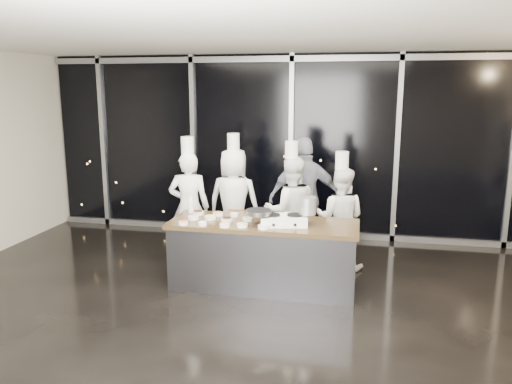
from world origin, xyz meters
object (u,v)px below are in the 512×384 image
stock_pot (308,206)px  demo_counter (263,255)px  chef_center (291,211)px  chef_far_left (189,206)px  stove (283,220)px  chef_right (340,217)px  chef_left (234,201)px  frying_pan (258,212)px  guest (305,198)px

stock_pot → demo_counter: bearing=179.4°
stock_pot → chef_center: chef_center is taller
stock_pot → chef_far_left: (-1.88, 0.81, -0.29)m
stove → chef_right: bearing=45.3°
stove → chef_left: chef_left is taller
chef_left → stock_pot: bearing=137.7°
frying_pan → stock_pot: size_ratio=2.76×
chef_far_left → chef_center: 1.54m
demo_counter → stock_pot: bearing=-0.6°
demo_counter → chef_center: (0.22, 0.98, 0.37)m
chef_left → chef_center: (0.95, -0.29, -0.04)m
stove → stock_pot: stock_pot is taller
demo_counter → stove: 0.59m
chef_left → guest: size_ratio=1.03×
frying_pan → stove: bearing=1.1°
demo_counter → chef_far_left: (-1.31, 0.81, 0.41)m
guest → chef_right: guest is taller
chef_far_left → chef_left: size_ratio=0.99×
stove → demo_counter: bearing=152.2°
chef_center → chef_right: (0.73, -0.01, -0.06)m
guest → chef_right: (0.57, -0.39, -0.18)m
chef_left → chef_center: bearing=165.0°
frying_pan → demo_counter: bearing=62.4°
guest → chef_center: bearing=50.3°
stock_pot → guest: bearing=97.9°
chef_center → guest: guest is taller
demo_counter → frying_pan: (-0.04, -0.15, 0.61)m
frying_pan → chef_center: bearing=64.9°
chef_far_left → chef_center: size_ratio=1.03×
stock_pot → chef_left: (-1.30, 1.28, -0.29)m
chef_left → chef_center: chef_left is taller
stove → chef_left: (-1.00, 1.35, -0.10)m
stove → frying_pan: bearing=-178.9°
frying_pan → guest: 1.58m
stove → chef_far_left: size_ratio=0.34×
stove → guest: guest is taller
chef_left → chef_right: bearing=172.1°
stock_pot → chef_right: (0.38, 0.98, -0.39)m
frying_pan → stock_pot: stock_pot is taller
chef_far_left → chef_left: bearing=-151.4°
demo_counter → guest: bearing=74.4°
stove → chef_far_left: (-1.58, 0.89, -0.10)m
stove → chef_far_left: bearing=138.8°
chef_right → guest: bearing=-28.4°
chef_left → demo_counter: bearing=122.0°
demo_counter → frying_pan: size_ratio=4.11×
chef_right → chef_far_left: bearing=10.3°
demo_counter → guest: guest is taller
stove → chef_far_left: chef_far_left is taller
stock_pot → chef_right: chef_right is taller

